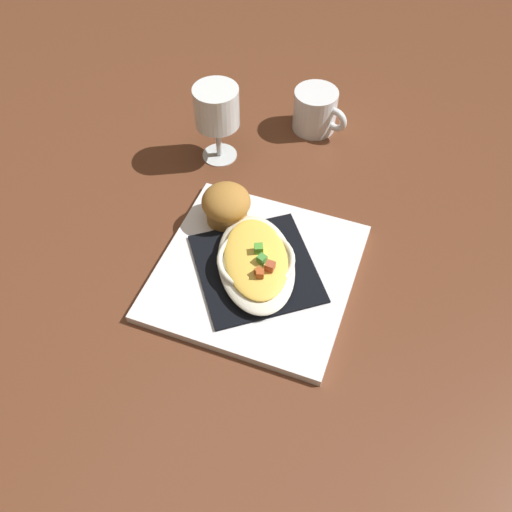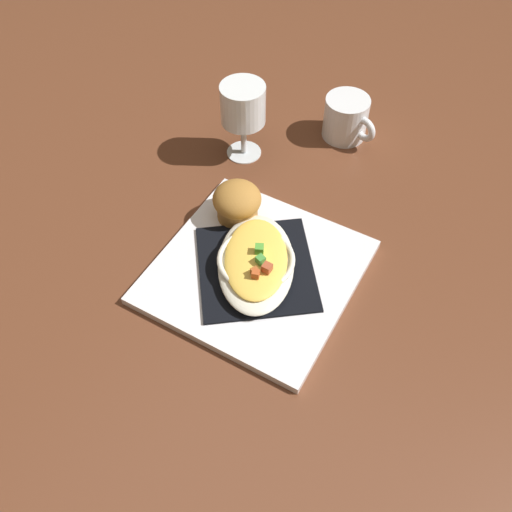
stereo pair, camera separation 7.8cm
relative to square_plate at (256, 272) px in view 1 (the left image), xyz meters
name	(u,v)px [view 1 (the left image)]	position (x,y,z in m)	size (l,w,h in m)	color
ground_plane	(256,274)	(0.00, 0.00, -0.01)	(2.60, 2.60, 0.00)	brown
square_plate	(256,272)	(0.00, 0.00, 0.00)	(0.28, 0.28, 0.01)	white
folded_napkin	(256,268)	(0.00, 0.00, 0.01)	(0.17, 0.16, 0.00)	black
gratin_dish	(256,261)	(0.00, 0.00, 0.03)	(0.21, 0.19, 0.04)	silver
muffin	(226,205)	(-0.06, -0.09, 0.04)	(0.07, 0.07, 0.06)	#A57336
coffee_mug	(316,113)	(-0.35, -0.07, 0.03)	(0.08, 0.11, 0.08)	silver
stemmed_glass	(217,111)	(-0.20, -0.18, 0.09)	(0.07, 0.07, 0.14)	white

